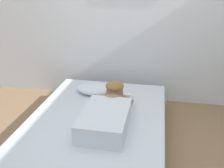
# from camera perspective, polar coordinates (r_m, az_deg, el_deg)

# --- Properties ---
(ground_plane) EXTENTS (12.79, 12.79, 0.00)m
(ground_plane) POSITION_cam_1_polar(r_m,az_deg,el_deg) (2.47, 1.86, -17.70)
(ground_plane) COLOR #8C6B4C
(back_wall) EXTENTS (4.39, 0.12, 2.50)m
(back_wall) POSITION_cam_1_polar(r_m,az_deg,el_deg) (3.37, 6.37, 16.67)
(back_wall) COLOR silver
(back_wall) RESTS_ON ground
(bed) EXTENTS (1.39, 1.91, 0.31)m
(bed) POSITION_cam_1_polar(r_m,az_deg,el_deg) (2.65, -3.35, -10.39)
(bed) COLOR gray
(bed) RESTS_ON ground
(pillow) EXTENTS (0.52, 0.32, 0.11)m
(pillow) POSITION_cam_1_polar(r_m,az_deg,el_deg) (3.05, -3.29, -1.14)
(pillow) COLOR silver
(pillow) RESTS_ON bed
(person_lying) EXTENTS (0.43, 0.92, 0.27)m
(person_lying) POSITION_cam_1_polar(r_m,az_deg,el_deg) (2.44, -0.92, -6.24)
(person_lying) COLOR silver
(person_lying) RESTS_ON bed
(coffee_cup) EXTENTS (0.12, 0.09, 0.07)m
(coffee_cup) POSITION_cam_1_polar(r_m,az_deg,el_deg) (2.90, 3.45, -2.89)
(coffee_cup) COLOR white
(coffee_cup) RESTS_ON bed
(cell_phone) EXTENTS (0.07, 0.14, 0.01)m
(cell_phone) POSITION_cam_1_polar(r_m,az_deg,el_deg) (2.48, -6.26, -8.60)
(cell_phone) COLOR black
(cell_phone) RESTS_ON bed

